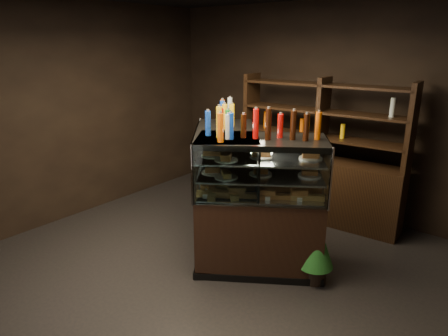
% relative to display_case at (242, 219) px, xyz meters
% --- Properties ---
extents(ground, '(5.00, 5.00, 0.00)m').
position_rel_display_case_xyz_m(ground, '(-0.16, -0.46, -0.50)').
color(ground, black).
rests_on(ground, ground).
extents(room_shell, '(5.02, 5.02, 3.01)m').
position_rel_display_case_xyz_m(room_shell, '(-0.16, -0.46, 1.44)').
color(room_shell, black).
rests_on(room_shell, ground).
extents(display_case, '(1.99, 1.51, 1.50)m').
position_rel_display_case_xyz_m(display_case, '(0.00, 0.00, 0.00)').
color(display_case, black).
rests_on(display_case, ground).
extents(food_display, '(1.59, 1.08, 0.46)m').
position_rel_display_case_xyz_m(food_display, '(-0.00, -0.01, 0.59)').
color(food_display, '#D2864B').
rests_on(food_display, display_case).
extents(bottles_top, '(1.41, 0.94, 0.30)m').
position_rel_display_case_xyz_m(bottles_top, '(0.00, 0.00, 1.14)').
color(bottles_top, black).
rests_on(bottles_top, display_case).
extents(potted_conifer, '(0.37, 0.37, 0.80)m').
position_rel_display_case_xyz_m(potted_conifer, '(0.90, 0.09, -0.05)').
color(potted_conifer, black).
rests_on(potted_conifer, ground).
extents(back_shelving, '(2.32, 0.55, 2.00)m').
position_rel_display_case_xyz_m(back_shelving, '(0.16, 1.59, 0.11)').
color(back_shelving, black).
rests_on(back_shelving, ground).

